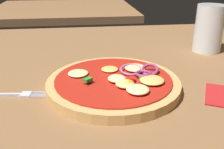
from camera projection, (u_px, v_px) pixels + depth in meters
The scene contains 5 objects.
dining_table at pixel (88, 93), 0.51m from camera, with size 1.39×1.03×0.03m.
pizza at pixel (115, 83), 0.49m from camera, with size 0.26×0.26×0.04m.
fork at pixel (1, 95), 0.47m from camera, with size 0.19×0.03×0.01m.
beer_glass at pixel (209, 31), 0.69m from camera, with size 0.07×0.07×0.13m.
background_table at pixel (64, 10), 1.45m from camera, with size 0.77×0.65×0.03m.
Camera 1 is at (-0.01, -0.46, 0.26)m, focal length 40.88 mm.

